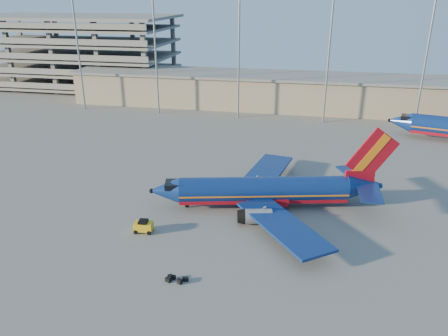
{
  "coord_description": "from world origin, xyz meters",
  "views": [
    {
      "loc": [
        12.38,
        -54.42,
        27.92
      ],
      "look_at": [
        0.35,
        3.62,
        4.0
      ],
      "focal_mm": 35.0,
      "sensor_mm": 36.0,
      "label": 1
    }
  ],
  "objects": [
    {
      "name": "light_mast_row",
      "position": [
        5.0,
        46.0,
        17.55
      ],
      "size": [
        101.6,
        1.6,
        28.65
      ],
      "color": "gray",
      "rests_on": "ground"
    },
    {
      "name": "aircraft_main",
      "position": [
        7.35,
        0.53,
        2.44
      ],
      "size": [
        33.26,
        31.61,
        11.44
      ],
      "rotation": [
        0.0,
        0.0,
        0.24
      ],
      "color": "navy",
      "rests_on": "ground"
    },
    {
      "name": "ground",
      "position": [
        0.0,
        0.0,
        0.0
      ],
      "size": [
        220.0,
        220.0,
        0.0
      ],
      "primitive_type": "plane",
      "color": "slate",
      "rests_on": "ground"
    },
    {
      "name": "baggage_tug",
      "position": [
        -7.15,
        -9.74,
        0.85
      ],
      "size": [
        2.39,
        1.56,
        1.64
      ],
      "rotation": [
        0.0,
        0.0,
        0.08
      ],
      "color": "gold",
      "rests_on": "ground"
    },
    {
      "name": "terminal_building",
      "position": [
        10.0,
        58.0,
        4.32
      ],
      "size": [
        122.0,
        16.0,
        8.5
      ],
      "color": "gray",
      "rests_on": "ground"
    },
    {
      "name": "luggage_pile",
      "position": [
        -0.36,
        -18.53,
        0.23
      ],
      "size": [
        2.4,
        1.06,
        0.52
      ],
      "color": "black",
      "rests_on": "ground"
    },
    {
      "name": "parking_garage",
      "position": [
        -62.0,
        74.05,
        11.73
      ],
      "size": [
        62.0,
        32.0,
        21.4
      ],
      "color": "slate",
      "rests_on": "ground"
    }
  ]
}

